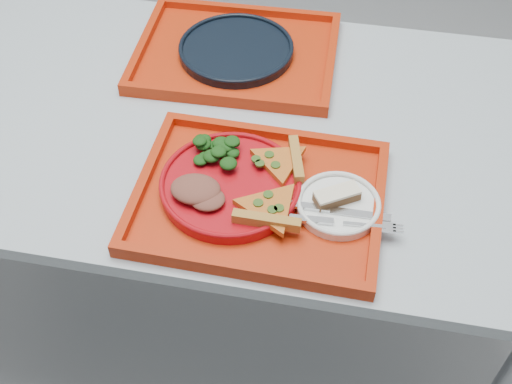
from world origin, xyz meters
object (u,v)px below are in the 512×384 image
tray_far (236,56)px  navy_plate (236,50)px  dessert_bar (337,196)px  tray_main (259,200)px  dinner_plate (231,186)px

tray_far → navy_plate: (0.00, 0.00, 0.01)m
dessert_bar → tray_main: bearing=151.4°
navy_plate → dinner_plate: bearing=-79.5°
dessert_bar → dinner_plate: bearing=147.6°
tray_far → navy_plate: bearing=0.0°
dessert_bar → tray_far: bearing=91.6°
tray_far → dessert_bar: 0.49m
tray_main → tray_far: (-0.13, 0.42, 0.00)m
dinner_plate → tray_far: bearing=100.5°
dinner_plate → navy_plate: bearing=100.5°
navy_plate → dessert_bar: 0.49m
tray_main → tray_far: size_ratio=1.00×
navy_plate → dessert_bar: size_ratio=3.01×
tray_main → tray_far: 0.44m
tray_main → dinner_plate: 0.06m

